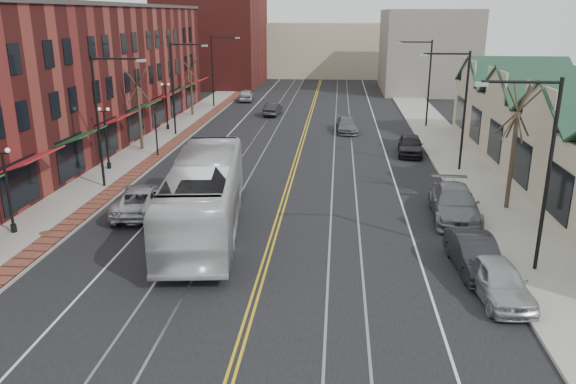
% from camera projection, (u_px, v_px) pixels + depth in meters
% --- Properties ---
extents(ground, '(160.00, 160.00, 0.00)m').
position_uv_depth(ground, '(243.00, 335.00, 19.11)').
color(ground, black).
rests_on(ground, ground).
extents(sidewalk_left, '(4.00, 120.00, 0.15)m').
position_uv_depth(sidewalk_left, '(121.00, 170.00, 39.09)').
color(sidewalk_left, gray).
rests_on(sidewalk_left, ground).
extents(sidewalk_right, '(4.00, 120.00, 0.15)m').
position_uv_depth(sidewalk_right, '(473.00, 178.00, 37.04)').
color(sidewalk_right, gray).
rests_on(sidewalk_right, ground).
extents(building_left, '(10.00, 50.00, 11.00)m').
position_uv_depth(building_left, '(62.00, 79.00, 44.68)').
color(building_left, maroon).
rests_on(building_left, ground).
extents(building_right, '(8.00, 36.00, 4.60)m').
position_uv_depth(building_right, '(572.00, 147.00, 35.86)').
color(building_right, '#BAB08F').
rests_on(building_right, ground).
extents(backdrop_left, '(14.00, 18.00, 14.00)m').
position_uv_depth(backdrop_left, '(214.00, 38.00, 84.78)').
color(backdrop_left, maroon).
rests_on(backdrop_left, ground).
extents(backdrop_mid, '(22.00, 14.00, 9.00)m').
position_uv_depth(backdrop_mid, '(323.00, 49.00, 98.41)').
color(backdrop_mid, '#BAB08F').
rests_on(backdrop_mid, ground).
extents(backdrop_right, '(12.00, 16.00, 11.00)m').
position_uv_depth(backdrop_right, '(426.00, 51.00, 77.85)').
color(backdrop_right, slate).
rests_on(backdrop_right, ground).
extents(streetlight_l_1, '(3.33, 0.25, 8.00)m').
position_uv_depth(streetlight_l_1, '(104.00, 108.00, 33.71)').
color(streetlight_l_1, black).
rests_on(streetlight_l_1, sidewalk_left).
extents(streetlight_l_2, '(3.33, 0.25, 8.00)m').
position_uv_depth(streetlight_l_2, '(177.00, 79.00, 48.89)').
color(streetlight_l_2, black).
rests_on(streetlight_l_2, sidewalk_left).
extents(streetlight_l_3, '(3.33, 0.25, 8.00)m').
position_uv_depth(streetlight_l_3, '(216.00, 63.00, 64.08)').
color(streetlight_l_3, black).
rests_on(streetlight_l_3, sidewalk_left).
extents(streetlight_r_0, '(3.33, 0.25, 8.00)m').
position_uv_depth(streetlight_r_0, '(539.00, 157.00, 22.33)').
color(streetlight_r_0, black).
rests_on(streetlight_r_0, sidewalk_right).
extents(streetlight_r_1, '(3.33, 0.25, 8.00)m').
position_uv_depth(streetlight_r_1, '(459.00, 99.00, 37.52)').
color(streetlight_r_1, black).
rests_on(streetlight_r_1, sidewalk_right).
extents(streetlight_r_2, '(3.33, 0.25, 8.00)m').
position_uv_depth(streetlight_r_2, '(425.00, 74.00, 52.70)').
color(streetlight_r_2, black).
rests_on(streetlight_r_2, sidewalk_right).
extents(lamppost_l_1, '(0.84, 0.28, 4.27)m').
position_uv_depth(lamppost_l_1, '(8.00, 192.00, 27.12)').
color(lamppost_l_1, black).
rests_on(lamppost_l_1, sidewalk_left).
extents(lamppost_l_2, '(0.84, 0.28, 4.27)m').
position_uv_depth(lamppost_l_2, '(107.00, 140.00, 38.51)').
color(lamppost_l_2, black).
rests_on(lamppost_l_2, sidewalk_left).
extents(lamppost_l_3, '(0.84, 0.28, 4.27)m').
position_uv_depth(lamppost_l_3, '(167.00, 107.00, 51.80)').
color(lamppost_l_3, black).
rests_on(lamppost_l_3, sidewalk_left).
extents(tree_left_near, '(1.78, 1.37, 6.48)m').
position_uv_depth(tree_left_near, '(139.00, 107.00, 43.78)').
color(tree_left_near, '#382B21').
rests_on(tree_left_near, sidewalk_left).
extents(tree_left_far, '(1.66, 1.28, 6.02)m').
position_uv_depth(tree_left_far, '(191.00, 85.00, 59.04)').
color(tree_left_far, '#382B21').
rests_on(tree_left_far, sidewalk_left).
extents(tree_right_mid, '(1.90, 1.46, 6.93)m').
position_uv_depth(tree_right_mid, '(514.00, 144.00, 30.19)').
color(tree_right_mid, '#382B21').
rests_on(tree_right_mid, sidewalk_right).
extents(manhole_far, '(0.60, 0.60, 0.02)m').
position_uv_depth(manhole_far, '(45.00, 233.00, 27.60)').
color(manhole_far, '#592D19').
rests_on(manhole_far, sidewalk_left).
extents(traffic_signal, '(0.18, 0.15, 3.80)m').
position_uv_depth(traffic_signal, '(156.00, 127.00, 42.07)').
color(traffic_signal, black).
rests_on(traffic_signal, sidewalk_left).
extents(transit_bus, '(4.80, 13.74, 3.75)m').
position_uv_depth(transit_bus, '(205.00, 195.00, 27.83)').
color(transit_bus, silver).
rests_on(transit_bus, ground).
extents(parked_suv, '(3.30, 5.97, 1.58)m').
position_uv_depth(parked_suv, '(143.00, 199.00, 30.65)').
color(parked_suv, '#ACADB3').
rests_on(parked_suv, ground).
extents(parked_car_a, '(2.15, 4.50, 1.49)m').
position_uv_depth(parked_car_a, '(499.00, 280.00, 21.39)').
color(parked_car_a, '#A3A7AA').
rests_on(parked_car_a, ground).
extents(parked_car_b, '(1.89, 4.64, 1.50)m').
position_uv_depth(parked_car_b, '(475.00, 254.00, 23.70)').
color(parked_car_b, black).
rests_on(parked_car_b, ground).
extents(parked_car_c, '(2.69, 5.94, 1.69)m').
position_uv_depth(parked_car_c, '(454.00, 203.00, 29.78)').
color(parked_car_c, slate).
rests_on(parked_car_c, ground).
extents(parked_car_d, '(2.23, 4.71, 1.55)m').
position_uv_depth(parked_car_d, '(410.00, 145.00, 43.32)').
color(parked_car_d, black).
rests_on(parked_car_d, ground).
extents(distant_car_left, '(1.74, 4.13, 1.33)m').
position_uv_depth(distant_car_left, '(273.00, 109.00, 60.18)').
color(distant_car_left, black).
rests_on(distant_car_left, ground).
extents(distant_car_right, '(2.17, 4.66, 1.32)m').
position_uv_depth(distant_car_right, '(347.00, 125.00, 51.65)').
color(distant_car_right, '#5B5C61').
rests_on(distant_car_right, ground).
extents(distant_car_far, '(2.17, 4.59, 1.52)m').
position_uv_depth(distant_car_far, '(246.00, 95.00, 70.02)').
color(distant_car_far, '#A1A5A8').
rests_on(distant_car_far, ground).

